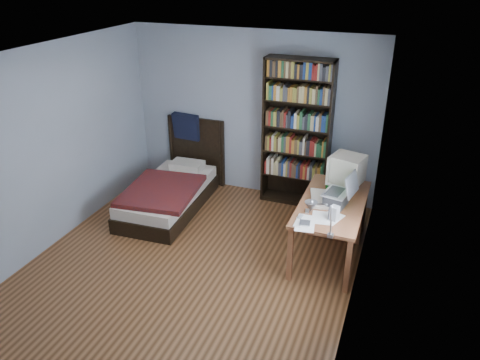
# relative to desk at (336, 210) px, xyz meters

# --- Properties ---
(room) EXTENTS (4.20, 4.24, 2.50)m
(room) POSITION_rel_desk_xyz_m (-1.48, -1.13, 0.84)
(room) COLOR #502F17
(room) RESTS_ON ground
(desk) EXTENTS (0.75, 1.48, 0.73)m
(desk) POSITION_rel_desk_xyz_m (0.00, 0.00, 0.00)
(desk) COLOR brown
(desk) RESTS_ON floor
(crt_monitor) EXTENTS (0.46, 0.43, 0.44)m
(crt_monitor) POSITION_rel_desk_xyz_m (0.07, 0.06, 0.57)
(crt_monitor) COLOR beige
(crt_monitor) RESTS_ON desk
(laptop) EXTENTS (0.40, 0.39, 0.42)m
(laptop) POSITION_rel_desk_xyz_m (0.06, -0.46, 0.43)
(laptop) COLOR #2D2D30
(laptop) RESTS_ON desk
(desk_lamp) EXTENTS (0.24, 0.52, 0.62)m
(desk_lamp) POSITION_rel_desk_xyz_m (-0.00, -1.56, 0.82)
(desk_lamp) COLOR #99999E
(desk_lamp) RESTS_ON desk
(keyboard) EXTENTS (0.31, 0.52, 0.05)m
(keyboard) POSITION_rel_desk_xyz_m (-0.16, -0.40, 0.34)
(keyboard) COLOR beige
(keyboard) RESTS_ON desk
(speaker) EXTENTS (0.11, 0.11, 0.17)m
(speaker) POSITION_rel_desk_xyz_m (0.09, -0.82, 0.41)
(speaker) COLOR gray
(speaker) RESTS_ON desk
(soda_can) EXTENTS (0.07, 0.07, 0.13)m
(soda_can) POSITION_rel_desk_xyz_m (-0.10, -0.20, 0.38)
(soda_can) COLOR #07340E
(soda_can) RESTS_ON desk
(mouse) EXTENTS (0.07, 0.12, 0.04)m
(mouse) POSITION_rel_desk_xyz_m (0.00, -0.13, 0.34)
(mouse) COLOR silver
(mouse) RESTS_ON desk
(phone_silver) EXTENTS (0.06, 0.10, 0.02)m
(phone_silver) POSITION_rel_desk_xyz_m (-0.23, -0.74, 0.33)
(phone_silver) COLOR #B9B9BE
(phone_silver) RESTS_ON desk
(phone_grey) EXTENTS (0.05, 0.10, 0.02)m
(phone_grey) POSITION_rel_desk_xyz_m (-0.27, -0.90, 0.33)
(phone_grey) COLOR gray
(phone_grey) RESTS_ON desk
(external_drive) EXTENTS (0.13, 0.13, 0.02)m
(external_drive) POSITION_rel_desk_xyz_m (-0.19, -1.03, 0.33)
(external_drive) COLOR gray
(external_drive) RESTS_ON desk
(bookshelf) EXTENTS (0.98, 0.30, 2.17)m
(bookshelf) POSITION_rel_desk_xyz_m (-0.77, 0.81, 0.68)
(bookshelf) COLOR black
(bookshelf) RESTS_ON floor
(bed) EXTENTS (1.09, 2.00, 1.16)m
(bed) POSITION_rel_desk_xyz_m (-2.44, 0.02, -0.15)
(bed) COLOR black
(bed) RESTS_ON floor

